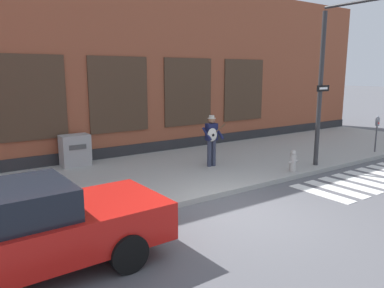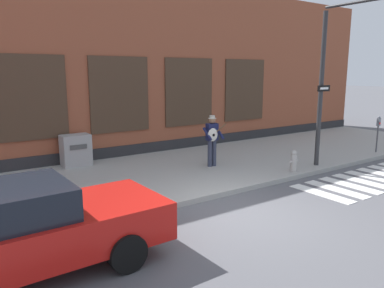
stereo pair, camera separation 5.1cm
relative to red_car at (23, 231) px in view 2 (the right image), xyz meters
The scene contains 10 objects.
ground_plane 4.74m from the red_car, ahead, with size 160.00×160.00×0.00m, color #56565B.
sidewalk 6.14m from the red_car, 40.01° to the left, with size 28.00×5.51×0.15m.
building_backdrop 10.18m from the red_car, 61.68° to the left, with size 28.00×4.06×6.71m.
crosswalk 10.20m from the red_car, ahead, with size 5.78×1.90×0.01m.
red_car is the anchor object (origin of this frame).
busker 7.44m from the red_car, 28.30° to the left, with size 0.72×0.57×1.72m.
traffic_light 10.05m from the red_car, ahead, with size 0.60×2.86×5.22m.
parking_meter 13.42m from the red_car, ahead, with size 0.13×0.11×1.44m.
utility_box 6.84m from the red_car, 65.64° to the left, with size 0.94×0.62×1.06m.
fire_hydrant 8.41m from the red_car, 10.40° to the left, with size 0.38×0.20×0.70m.
Camera 2 is at (-5.64, -6.15, 3.27)m, focal length 35.00 mm.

